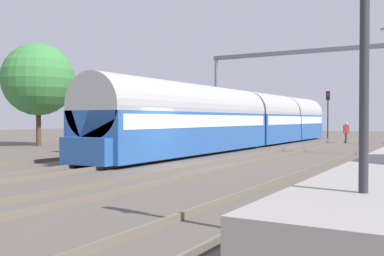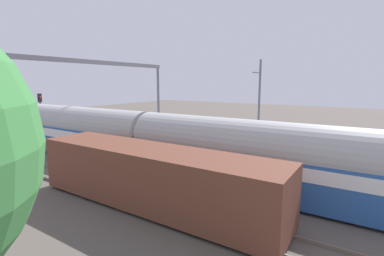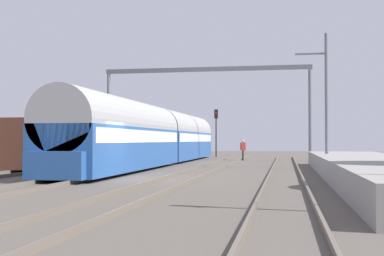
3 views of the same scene
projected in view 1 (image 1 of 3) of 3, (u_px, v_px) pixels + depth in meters
ground at (173, 165)px, 19.63m from camera, size 120.00×120.00×0.00m
track_far_west at (64, 157)px, 22.90m from camera, size 1.52×60.00×0.16m
track_west at (133, 161)px, 20.72m from camera, size 1.52×60.00×0.16m
track_east at (218, 166)px, 18.54m from camera, size 1.52×60.00×0.16m
track_far_east at (326, 172)px, 16.37m from camera, size 1.52×60.00×0.16m
passenger_train at (246, 119)px, 32.20m from camera, size 2.93×32.85×3.82m
freight_car at (162, 127)px, 30.72m from camera, size 2.80×13.00×2.70m
person_crossing at (346, 131)px, 36.86m from camera, size 0.47×0.41×1.73m
railway_signal_near at (365, 20)px, 6.68m from camera, size 0.36×0.30×5.48m
railway_signal_far at (328, 108)px, 45.54m from camera, size 0.36×0.30×4.80m
catenary_gantry at (307, 72)px, 37.85m from camera, size 17.54×0.28×7.86m
tree_west_background at (38, 79)px, 33.25m from camera, size 5.34×5.34×7.59m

